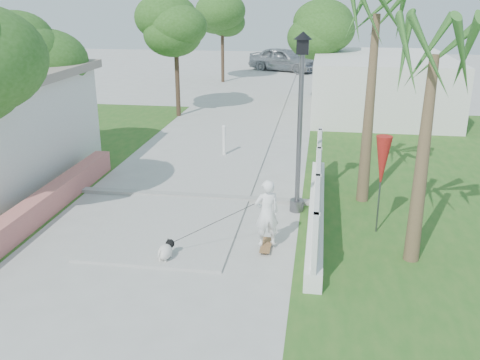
% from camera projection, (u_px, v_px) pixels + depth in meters
% --- Properties ---
extents(ground, '(90.00, 90.00, 0.00)m').
position_uv_depth(ground, '(106.00, 325.00, 8.95)').
color(ground, '#B7B7B2').
rests_on(ground, ground).
extents(path_strip, '(3.20, 36.00, 0.06)m').
position_uv_depth(path_strip, '(255.00, 100.00, 27.60)').
color(path_strip, '#B7B7B2').
rests_on(path_strip, ground).
extents(curb, '(6.50, 0.25, 0.10)m').
position_uv_depth(curb, '(191.00, 196.00, 14.53)').
color(curb, '#999993').
rests_on(curb, ground).
extents(grass_right, '(8.00, 20.00, 0.01)m').
position_uv_depth(grass_right, '(444.00, 186.00, 15.41)').
color(grass_right, '#275C1D').
rests_on(grass_right, ground).
extents(pink_wall, '(0.45, 8.20, 0.80)m').
position_uv_depth(pink_wall, '(30.00, 215.00, 12.63)').
color(pink_wall, '#CB7668').
rests_on(pink_wall, ground).
extents(lattice_fence, '(0.35, 7.00, 1.50)m').
position_uv_depth(lattice_fence, '(317.00, 199.00, 12.95)').
color(lattice_fence, white).
rests_on(lattice_fence, ground).
extents(building_right, '(6.00, 8.00, 2.60)m').
position_uv_depth(building_right, '(380.00, 85.00, 24.45)').
color(building_right, silver).
rests_on(building_right, ground).
extents(street_lamp, '(0.44, 0.44, 4.44)m').
position_uv_depth(street_lamp, '(300.00, 118.00, 12.86)').
color(street_lamp, '#59595E').
rests_on(street_lamp, ground).
extents(bollard, '(0.14, 0.14, 1.09)m').
position_uv_depth(bollard, '(224.00, 140.00, 18.06)').
color(bollard, white).
rests_on(bollard, ground).
extents(patio_umbrella, '(0.36, 0.36, 2.30)m').
position_uv_depth(patio_umbrella, '(382.00, 163.00, 11.90)').
color(patio_umbrella, '#59595E').
rests_on(patio_umbrella, ground).
extents(tree_left_mid, '(3.20, 3.20, 4.85)m').
position_uv_depth(tree_left_mid, '(34.00, 54.00, 16.49)').
color(tree_left_mid, '#4C3826').
rests_on(tree_left_mid, ground).
extents(tree_path_left, '(3.40, 3.40, 5.23)m').
position_uv_depth(tree_path_left, '(176.00, 29.00, 23.02)').
color(tree_path_left, '#4C3826').
rests_on(tree_path_left, ground).
extents(tree_path_right, '(3.00, 3.00, 4.79)m').
position_uv_depth(tree_path_right, '(321.00, 32.00, 25.98)').
color(tree_path_right, '#4C3826').
rests_on(tree_path_right, ground).
extents(tree_path_far, '(3.20, 3.20, 5.17)m').
position_uv_depth(tree_path_far, '(222.00, 19.00, 32.33)').
color(tree_path_far, '#4C3826').
rests_on(tree_path_far, ground).
extents(palm_far, '(1.80, 1.80, 5.30)m').
position_uv_depth(palm_far, '(376.00, 27.00, 12.87)').
color(palm_far, brown).
rests_on(palm_far, ground).
extents(palm_near, '(1.80, 1.80, 4.70)m').
position_uv_depth(palm_near, '(433.00, 68.00, 9.86)').
color(palm_near, brown).
rests_on(palm_near, ground).
extents(skateboarder, '(2.32, 1.09, 1.58)m').
position_uv_depth(skateboarder, '(225.00, 221.00, 11.30)').
color(skateboarder, olive).
rests_on(skateboarder, ground).
extents(dog, '(0.38, 0.62, 0.43)m').
position_uv_depth(dog, '(166.00, 251.00, 11.03)').
color(dog, silver).
rests_on(dog, ground).
extents(parked_car, '(5.30, 3.76, 1.68)m').
position_uv_depth(parked_car, '(283.00, 59.00, 37.85)').
color(parked_car, '#AEB1B6').
rests_on(parked_car, ground).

